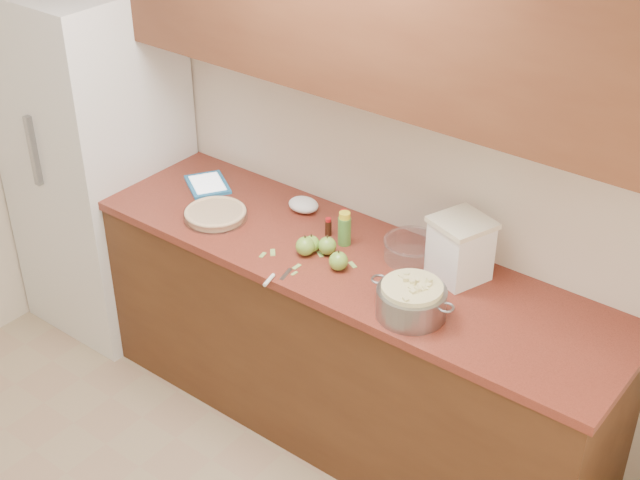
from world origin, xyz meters
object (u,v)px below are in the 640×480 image
Objects in this scene: pie at (216,214)px; flour_canister at (460,248)px; tablet at (208,184)px; colander at (411,301)px.

pie is 1.06× the size of flour_canister.
pie is 0.32m from tablet.
colander is at bearing 20.49° from tablet.
colander is 1.34× the size of flour_canister.
pie is 1.12m from flour_canister.
flour_canister is 0.92× the size of tablet.
tablet is at bearing 140.52° from pie.
tablet is (-1.33, -0.06, -0.12)m from flour_canister.
colander reaches higher than pie.
pie is 0.98× the size of tablet.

